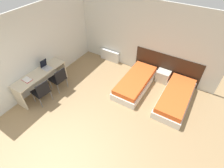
{
  "coord_description": "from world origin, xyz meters",
  "views": [
    {
      "loc": [
        2.18,
        -1.25,
        4.31
      ],
      "look_at": [
        0.0,
        2.31,
        0.55
      ],
      "focal_mm": 28.0,
      "sensor_mm": 36.0,
      "label": 1
    }
  ],
  "objects_px": {
    "chair_near_notebook": "(42,91)",
    "bed_near_door": "(175,98)",
    "nightstand": "(163,76)",
    "bed_near_window": "(135,82)",
    "laptop": "(46,67)",
    "chair_near_laptop": "(59,78)"
  },
  "relations": [
    {
      "from": "chair_near_notebook",
      "to": "laptop",
      "type": "relative_size",
      "value": 2.75
    },
    {
      "from": "bed_near_door",
      "to": "laptop",
      "type": "height_order",
      "value": "laptop"
    },
    {
      "from": "bed_near_window",
      "to": "chair_near_laptop",
      "type": "height_order",
      "value": "chair_near_laptop"
    },
    {
      "from": "bed_near_door",
      "to": "chair_near_notebook",
      "type": "xyz_separation_m",
      "value": [
        -3.65,
        -2.21,
        0.29
      ]
    },
    {
      "from": "bed_near_door",
      "to": "nightstand",
      "type": "distance_m",
      "value": 1.1
    },
    {
      "from": "bed_near_window",
      "to": "bed_near_door",
      "type": "distance_m",
      "value": 1.43
    },
    {
      "from": "bed_near_door",
      "to": "bed_near_window",
      "type": "bearing_deg",
      "value": 180.0
    },
    {
      "from": "nightstand",
      "to": "chair_near_laptop",
      "type": "height_order",
      "value": "chair_near_laptop"
    },
    {
      "from": "bed_near_window",
      "to": "nightstand",
      "type": "relative_size",
      "value": 4.3
    },
    {
      "from": "bed_near_window",
      "to": "nightstand",
      "type": "bearing_deg",
      "value": 49.35
    },
    {
      "from": "chair_near_notebook",
      "to": "bed_near_window",
      "type": "bearing_deg",
      "value": 52.24
    },
    {
      "from": "chair_near_notebook",
      "to": "bed_near_door",
      "type": "bearing_deg",
      "value": 38.5
    },
    {
      "from": "bed_near_window",
      "to": "bed_near_door",
      "type": "xyz_separation_m",
      "value": [
        1.43,
        0.0,
        0.0
      ]
    },
    {
      "from": "bed_near_window",
      "to": "nightstand",
      "type": "height_order",
      "value": "nightstand"
    },
    {
      "from": "bed_near_door",
      "to": "laptop",
      "type": "relative_size",
      "value": 6.36
    },
    {
      "from": "bed_near_door",
      "to": "laptop",
      "type": "bearing_deg",
      "value": -159.57
    },
    {
      "from": "nightstand",
      "to": "laptop",
      "type": "height_order",
      "value": "laptop"
    },
    {
      "from": "bed_near_door",
      "to": "chair_near_laptop",
      "type": "distance_m",
      "value": 3.94
    },
    {
      "from": "chair_near_notebook",
      "to": "nightstand",
      "type": "bearing_deg",
      "value": 53.38
    },
    {
      "from": "laptop",
      "to": "chair_near_laptop",
      "type": "bearing_deg",
      "value": 10.19
    },
    {
      "from": "bed_near_door",
      "to": "chair_near_laptop",
      "type": "xyz_separation_m",
      "value": [
        -3.65,
        -1.47,
        0.29
      ]
    },
    {
      "from": "bed_near_door",
      "to": "chair_near_notebook",
      "type": "distance_m",
      "value": 4.27
    }
  ]
}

